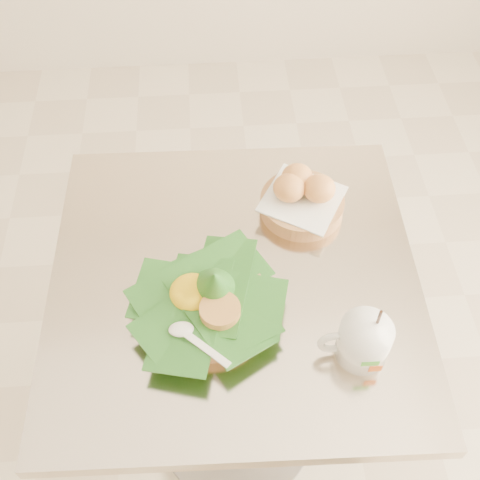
{
  "coord_description": "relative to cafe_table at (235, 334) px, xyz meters",
  "views": [
    {
      "loc": [
        0.07,
        -0.59,
        1.69
      ],
      "look_at": [
        0.12,
        0.09,
        0.82
      ],
      "focal_mm": 45.0,
      "sensor_mm": 36.0,
      "label": 1
    }
  ],
  "objects": [
    {
      "name": "bread_basket",
      "position": [
        0.15,
        0.16,
        0.26
      ],
      "size": [
        0.2,
        0.2,
        0.09
      ],
      "rotation": [
        0.0,
        0.0,
        0.26
      ],
      "color": "tan",
      "rests_on": "cafe_table"
    },
    {
      "name": "coffee_mug",
      "position": [
        0.2,
        -0.18,
        0.26
      ],
      "size": [
        0.12,
        0.09,
        0.16
      ],
      "rotation": [
        0.0,
        0.0,
        0.0
      ],
      "color": "white",
      "rests_on": "cafe_table"
    },
    {
      "name": "cafe_table",
      "position": [
        0.0,
        0.0,
        0.0
      ],
      "size": [
        0.72,
        0.72,
        0.75
      ],
      "rotation": [
        0.0,
        0.0,
        -0.03
      ],
      "color": "gray",
      "rests_on": "floor"
    },
    {
      "name": "rice_basket",
      "position": [
        -0.05,
        -0.07,
        0.26
      ],
      "size": [
        0.27,
        0.28,
        0.14
      ],
      "rotation": [
        0.0,
        0.0,
        -0.43
      ],
      "color": "tan",
      "rests_on": "cafe_table"
    },
    {
      "name": "floor",
      "position": [
        -0.11,
        -0.06,
        -0.53
      ],
      "size": [
        3.6,
        3.6,
        0.0
      ],
      "primitive_type": "plane",
      "color": "beige",
      "rests_on": "ground"
    }
  ]
}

